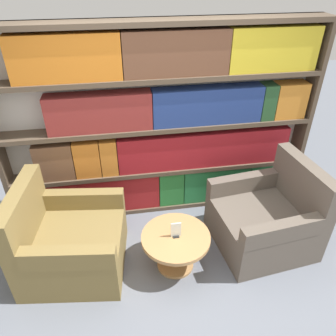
# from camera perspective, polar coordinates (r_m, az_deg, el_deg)

# --- Properties ---
(ground_plane) EXTENTS (14.00, 14.00, 0.00)m
(ground_plane) POSITION_cam_1_polar(r_m,az_deg,el_deg) (3.36, 2.01, -19.31)
(ground_plane) COLOR slate
(bookshelf) EXTENTS (3.45, 0.30, 2.17)m
(bookshelf) POSITION_cam_1_polar(r_m,az_deg,el_deg) (3.64, -0.34, 7.24)
(bookshelf) COLOR silver
(bookshelf) RESTS_ON ground_plane
(armchair_left) EXTENTS (1.05, 1.02, 0.94)m
(armchair_left) POSITION_cam_1_polar(r_m,az_deg,el_deg) (3.42, -16.91, -12.32)
(armchair_left) COLOR olive
(armchair_left) RESTS_ON ground_plane
(armchair_right) EXTENTS (1.04, 1.01, 0.94)m
(armchair_right) POSITION_cam_1_polar(r_m,az_deg,el_deg) (3.67, 16.81, -8.53)
(armchair_right) COLOR brown
(armchair_right) RESTS_ON ground_plane
(coffee_table) EXTENTS (0.67, 0.67, 0.41)m
(coffee_table) POSITION_cam_1_polar(r_m,az_deg,el_deg) (3.28, 1.26, -13.19)
(coffee_table) COLOR #AD7F4C
(coffee_table) RESTS_ON ground_plane
(table_sign) EXTENTS (0.10, 0.06, 0.16)m
(table_sign) POSITION_cam_1_polar(r_m,az_deg,el_deg) (3.15, 1.30, -10.87)
(table_sign) COLOR black
(table_sign) RESTS_ON coffee_table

